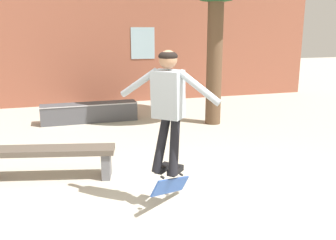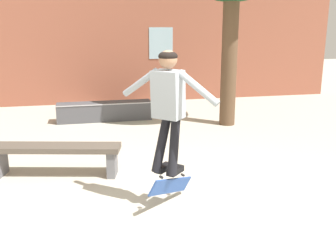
{
  "view_description": "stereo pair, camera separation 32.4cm",
  "coord_description": "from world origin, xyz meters",
  "px_view_note": "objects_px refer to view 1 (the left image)",
  "views": [
    {
      "loc": [
        -1.3,
        -3.47,
        2.14
      ],
      "look_at": [
        -0.07,
        0.58,
        1.09
      ],
      "focal_mm": 40.0,
      "sensor_mm": 36.0,
      "label": 1
    },
    {
      "loc": [
        -0.98,
        -3.55,
        2.14
      ],
      "look_at": [
        -0.07,
        0.58,
        1.09
      ],
      "focal_mm": 40.0,
      "sensor_mm": 36.0,
      "label": 2
    }
  ],
  "objects_px": {
    "park_bench": "(47,156)",
    "skate_ledge": "(90,112)",
    "skater": "(168,101)",
    "skateboard_flipping": "(171,186)"
  },
  "relations": [
    {
      "from": "park_bench",
      "to": "skateboard_flipping",
      "type": "distance_m",
      "value": 1.97
    },
    {
      "from": "park_bench",
      "to": "skate_ledge",
      "type": "relative_size",
      "value": 0.89
    },
    {
      "from": "skater",
      "to": "skateboard_flipping",
      "type": "height_order",
      "value": "skater"
    },
    {
      "from": "park_bench",
      "to": "skater",
      "type": "relative_size",
      "value": 1.33
    },
    {
      "from": "skater",
      "to": "skateboard_flipping",
      "type": "distance_m",
      "value": 1.05
    },
    {
      "from": "park_bench",
      "to": "skater",
      "type": "xyz_separation_m",
      "value": [
        1.41,
        -1.33,
        0.97
      ]
    },
    {
      "from": "skate_ledge",
      "to": "skateboard_flipping",
      "type": "relative_size",
      "value": 3.26
    },
    {
      "from": "park_bench",
      "to": "skate_ledge",
      "type": "distance_m",
      "value": 3.42
    },
    {
      "from": "skate_ledge",
      "to": "skater",
      "type": "xyz_separation_m",
      "value": [
        0.51,
        -4.63,
        1.1
      ]
    },
    {
      "from": "skate_ledge",
      "to": "skater",
      "type": "relative_size",
      "value": 1.51
    }
  ]
}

